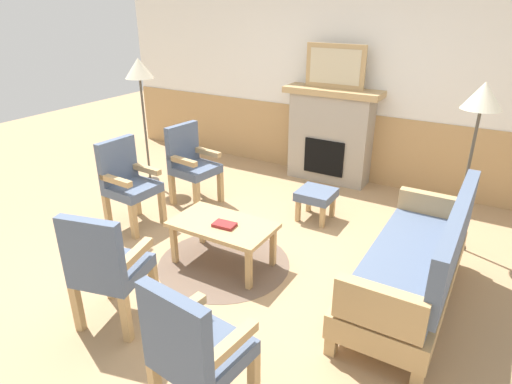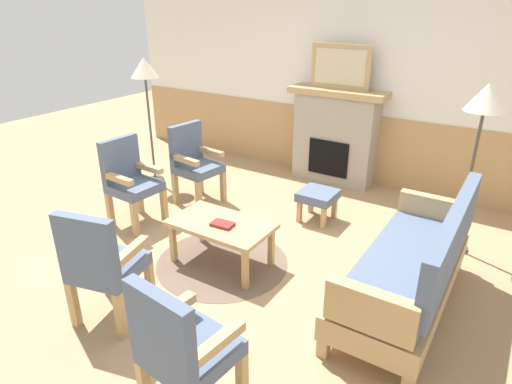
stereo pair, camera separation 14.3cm
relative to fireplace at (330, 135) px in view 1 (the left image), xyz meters
The scene contains 15 objects.
ground_plane 2.44m from the fireplace, 90.00° to the right, with size 14.00×14.00×0.00m, color tan.
wall_back 0.70m from the fireplace, 90.00° to the left, with size 7.20×0.14×2.70m.
fireplace is the anchor object (origin of this frame).
framed_picture 0.91m from the fireplace, 90.00° to the left, with size 0.80×0.04×0.56m.
couch 2.84m from the fireplace, 54.23° to the right, with size 0.70×1.80×0.98m.
coffee_table 2.57m from the fireplace, 90.67° to the right, with size 0.96×0.56×0.44m.
round_rug 2.64m from the fireplace, 90.67° to the right, with size 1.27×1.27×0.01m, color brown.
book_on_table 2.61m from the fireplace, 89.54° to the right, with size 0.21×0.13×0.03m, color maroon.
footstool 1.34m from the fireplace, 74.24° to the right, with size 0.40×0.40×0.36m.
armchair_near_fireplace 1.97m from the fireplace, 126.57° to the right, with size 0.53×0.53×0.98m.
armchair_by_window_left 2.79m from the fireplace, 119.97° to the right, with size 0.51×0.51×0.98m.
armchair_front_left 3.72m from the fireplace, 94.41° to the right, with size 0.58×0.58×0.98m.
armchair_front_center 4.12m from the fireplace, 78.76° to the right, with size 0.53×0.53×0.98m.
floor_lamp_by_couch 2.26m from the fireplace, 30.10° to the right, with size 0.36×0.36×1.68m.
floor_lamp_by_chairs 2.63m from the fireplace, 146.73° to the right, with size 0.36×0.36×1.68m.
Camera 1 is at (2.08, -3.16, 2.35)m, focal length 30.72 mm.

